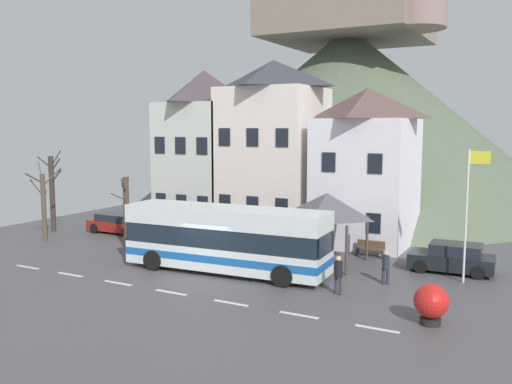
# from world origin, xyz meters

# --- Properties ---
(ground_plane) EXTENTS (40.00, 60.00, 0.07)m
(ground_plane) POSITION_xyz_m (0.00, -0.00, -0.03)
(ground_plane) COLOR #504D50
(townhouse_00) EXTENTS (5.07, 5.71, 10.93)m
(townhouse_00) POSITION_xyz_m (-7.30, 11.82, 5.46)
(townhouse_00) COLOR silver
(townhouse_00) RESTS_ON ground_plane
(townhouse_01) EXTENTS (5.96, 5.65, 11.31)m
(townhouse_01) POSITION_xyz_m (-1.93, 11.79, 5.65)
(townhouse_01) COLOR silver
(townhouse_01) RESTS_ON ground_plane
(townhouse_02) EXTENTS (5.34, 5.66, 9.36)m
(townhouse_02) POSITION_xyz_m (4.32, 11.80, 4.68)
(townhouse_02) COLOR white
(townhouse_02) RESTS_ON ground_plane
(hilltop_castle) EXTENTS (38.97, 38.97, 24.19)m
(hilltop_castle) POSITION_xyz_m (-2.75, 28.78, 8.68)
(hilltop_castle) COLOR #55664D
(hilltop_castle) RESTS_ON ground_plane
(transit_bus) EXTENTS (10.34, 3.11, 3.19)m
(transit_bus) POSITION_xyz_m (0.35, 2.09, 1.61)
(transit_bus) COLOR silver
(transit_bus) RESTS_ON ground_plane
(bus_shelter) EXTENTS (3.60, 3.60, 3.69)m
(bus_shelter) POSITION_xyz_m (4.04, 6.04, 3.03)
(bus_shelter) COLOR #473D33
(bus_shelter) RESTS_ON ground_plane
(parked_car_00) EXTENTS (4.03, 2.00, 1.44)m
(parked_car_00) POSITION_xyz_m (-6.59, 6.66, 0.70)
(parked_car_00) COLOR maroon
(parked_car_00) RESTS_ON ground_plane
(parked_car_01) EXTENTS (4.02, 2.09, 1.43)m
(parked_car_01) POSITION_xyz_m (10.09, 7.35, 0.70)
(parked_car_01) COLOR black
(parked_car_01) RESTS_ON ground_plane
(parked_car_02) EXTENTS (4.19, 2.00, 1.28)m
(parked_car_02) POSITION_xyz_m (-11.24, 7.26, 0.64)
(parked_car_02) COLOR maroon
(parked_car_02) RESTS_ON ground_plane
(pedestrian_00) EXTENTS (0.35, 0.35, 1.66)m
(pedestrian_00) POSITION_xyz_m (6.42, 1.26, 0.99)
(pedestrian_00) COLOR #2D2D38
(pedestrian_00) RESTS_ON ground_plane
(pedestrian_01) EXTENTS (0.35, 0.32, 1.52)m
(pedestrian_01) POSITION_xyz_m (7.77, 3.75, 0.83)
(pedestrian_01) COLOR #2D2D38
(pedestrian_01) RESTS_ON ground_plane
(public_bench) EXTENTS (1.55, 0.48, 0.87)m
(public_bench) POSITION_xyz_m (5.63, 8.56, 0.47)
(public_bench) COLOR brown
(public_bench) RESTS_ON ground_plane
(flagpole) EXTENTS (0.95, 0.10, 6.08)m
(flagpole) POSITION_xyz_m (10.93, 5.70, 3.57)
(flagpole) COLOR silver
(flagpole) RESTS_ON ground_plane
(harbour_buoy) EXTENTS (1.24, 1.24, 1.49)m
(harbour_buoy) POSITION_xyz_m (10.57, -0.54, 0.82)
(harbour_buoy) COLOR black
(harbour_buoy) RESTS_ON ground_plane
(bare_tree_00) EXTENTS (1.04, 1.78, 4.22)m
(bare_tree_00) POSITION_xyz_m (-7.29, 3.63, 2.21)
(bare_tree_00) COLOR #47382D
(bare_tree_00) RESTS_ON ground_plane
(bare_tree_01) EXTENTS (1.66, 1.50, 5.48)m
(bare_tree_01) POSITION_xyz_m (-15.48, 5.55, 2.66)
(bare_tree_01) COLOR #382D28
(bare_tree_01) RESTS_ON ground_plane
(bare_tree_02) EXTENTS (1.77, 1.86, 4.92)m
(bare_tree_02) POSITION_xyz_m (-13.46, 3.08, 2.27)
(bare_tree_02) COLOR brown
(bare_tree_02) RESTS_ON ground_plane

